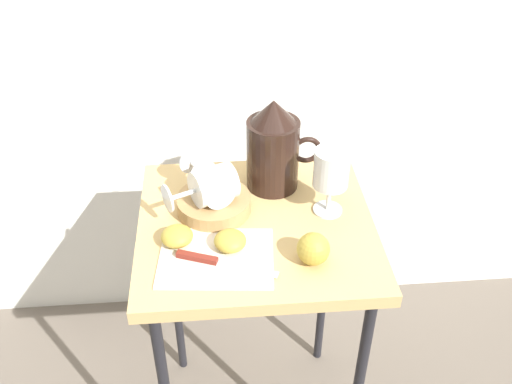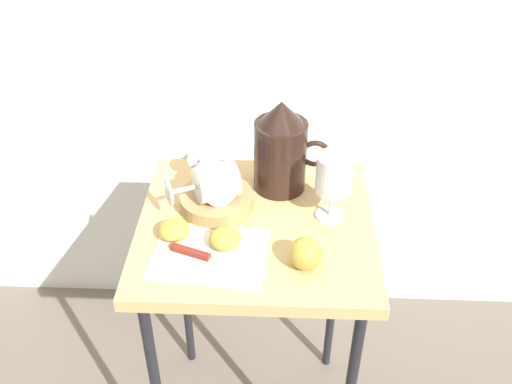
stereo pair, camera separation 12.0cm
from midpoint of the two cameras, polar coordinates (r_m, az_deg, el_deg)
name	(u,v)px [view 1 (the left image)]	position (r m, az deg, el deg)	size (l,w,h in m)	color
table	(256,250)	(1.31, -2.65, -5.80)	(0.51, 0.48, 0.73)	tan
linen_napkin	(216,258)	(1.17, -6.88, -6.54)	(0.23, 0.18, 0.00)	silver
basket_tray	(214,204)	(1.28, -6.84, -1.27)	(0.16, 0.16, 0.04)	#AD8451
pitcher	(273,152)	(1.31, -0.93, 3.82)	(0.17, 0.12, 0.22)	black
wine_glass_upright	(331,172)	(1.22, 4.60, 1.87)	(0.08, 0.08, 0.15)	silver
wine_glass_tipped_near	(212,185)	(1.24, -7.12, 0.55)	(0.17, 0.13, 0.08)	silver
wine_glass_tipped_far	(211,184)	(1.25, -7.19, 0.70)	(0.12, 0.16, 0.07)	silver
apple_half_left	(177,236)	(1.20, -10.62, -4.39)	(0.07, 0.07, 0.04)	#B29938
apple_half_right	(230,241)	(1.18, -5.50, -4.91)	(0.07, 0.07, 0.04)	#B29938
apple_whole	(313,249)	(1.14, 2.63, -5.72)	(0.07, 0.07, 0.07)	#B29938
knife	(212,261)	(1.16, -7.37, -6.83)	(0.20, 0.09, 0.01)	silver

